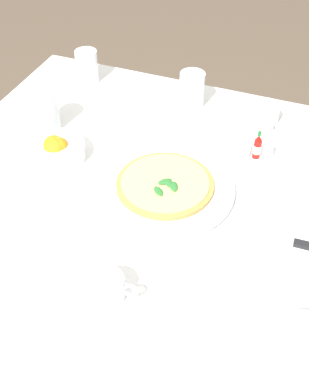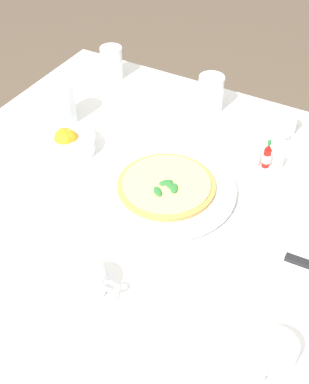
% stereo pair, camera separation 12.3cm
% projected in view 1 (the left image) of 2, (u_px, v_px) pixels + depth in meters
% --- Properties ---
extents(ground_plane, '(8.00, 8.00, 0.00)m').
position_uv_depth(ground_plane, '(147.00, 363.00, 1.74)').
color(ground_plane, brown).
extents(dining_table, '(1.17, 1.17, 0.75)m').
position_uv_depth(dining_table, '(144.00, 240.00, 1.32)').
color(dining_table, white).
rests_on(dining_table, ground_plane).
extents(pizza_plate, '(0.34, 0.34, 0.02)m').
position_uv_depth(pizza_plate, '(165.00, 188.00, 1.26)').
color(pizza_plate, white).
rests_on(pizza_plate, dining_table).
extents(pizza, '(0.24, 0.24, 0.02)m').
position_uv_depth(pizza, '(165.00, 184.00, 1.25)').
color(pizza, '#C68E47').
rests_on(pizza, pizza_plate).
extents(coffee_cup_far_left, '(0.13, 0.13, 0.06)m').
position_uv_depth(coffee_cup_far_left, '(303.00, 337.00, 0.94)').
color(coffee_cup_far_left, white).
rests_on(coffee_cup_far_left, dining_table).
extents(coffee_cup_near_right, '(0.13, 0.13, 0.06)m').
position_uv_depth(coffee_cup_near_right, '(265.00, 115.00, 1.46)').
color(coffee_cup_near_right, white).
rests_on(coffee_cup_near_right, dining_table).
extents(coffee_cup_center_back, '(0.13, 0.13, 0.06)m').
position_uv_depth(coffee_cup_center_back, '(106.00, 290.00, 1.01)').
color(coffee_cup_center_back, white).
rests_on(coffee_cup_center_back, dining_table).
extents(water_glass_far_right, '(0.07, 0.07, 0.11)m').
position_uv_depth(water_glass_far_right, '(192.00, 92.00, 1.52)').
color(water_glass_far_right, white).
rests_on(water_glass_far_right, dining_table).
extents(water_glass_back_corner, '(0.07, 0.07, 0.12)m').
position_uv_depth(water_glass_back_corner, '(46.00, 112.00, 1.43)').
color(water_glass_back_corner, white).
rests_on(water_glass_back_corner, dining_table).
extents(water_glass_near_left, '(0.07, 0.07, 0.11)m').
position_uv_depth(water_glass_near_left, '(87.00, 68.00, 1.62)').
color(water_glass_near_left, white).
rests_on(water_glass_near_left, dining_table).
extents(napkin_folded, '(0.22, 0.14, 0.02)m').
position_uv_depth(napkin_folded, '(288.00, 246.00, 1.12)').
color(napkin_folded, white).
rests_on(napkin_folded, dining_table).
extents(dinner_knife, '(0.20, 0.03, 0.01)m').
position_uv_depth(dinner_knife, '(287.00, 241.00, 1.11)').
color(dinner_knife, silver).
rests_on(dinner_knife, napkin_folded).
extents(citrus_bowl, '(0.15, 0.15, 0.07)m').
position_uv_depth(citrus_bowl, '(56.00, 150.00, 1.34)').
color(citrus_bowl, white).
rests_on(citrus_bowl, dining_table).
extents(hot_sauce_bottle, '(0.02, 0.02, 0.08)m').
position_uv_depth(hot_sauce_bottle, '(257.00, 147.00, 1.34)').
color(hot_sauce_bottle, '#B7140F').
rests_on(hot_sauce_bottle, dining_table).
extents(salt_shaker, '(0.03, 0.03, 0.06)m').
position_uv_depth(salt_shaker, '(246.00, 149.00, 1.35)').
color(salt_shaker, white).
rests_on(salt_shaker, dining_table).
extents(pepper_shaker, '(0.03, 0.03, 0.06)m').
position_uv_depth(pepper_shaker, '(268.00, 150.00, 1.35)').
color(pepper_shaker, white).
rests_on(pepper_shaker, dining_table).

